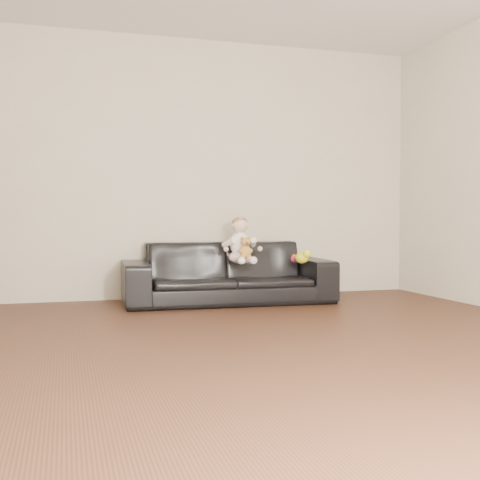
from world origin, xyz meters
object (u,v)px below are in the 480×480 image
object	(u,v)px
toy_rattle	(294,259)
toy_green	(302,258)
sofa	(228,272)
toy_blue_disc	(299,261)
teddy_bear	(246,248)
baby	(240,243)

from	to	relation	value
toy_rattle	toy_green	bearing A→B (deg)	-85.00
sofa	toy_rattle	size ratio (longest dim) A/B	28.99
toy_green	toy_blue_disc	size ratio (longest dim) A/B	1.42
toy_rattle	toy_blue_disc	distance (m)	0.06
toy_green	toy_rattle	xyz separation A→B (m)	(-0.01, 0.16, -0.02)
teddy_bear	toy_rattle	distance (m)	0.56
baby	toy_green	size ratio (longest dim) A/B	2.80
teddy_bear	toy_blue_disc	size ratio (longest dim) A/B	1.81
baby	teddy_bear	distance (m)	0.14
sofa	baby	bearing A→B (deg)	-46.76
baby	toy_blue_disc	distance (m)	0.62
baby	toy_green	bearing A→B (deg)	-21.79
sofa	teddy_bear	xyz separation A→B (m)	(0.10, -0.24, 0.24)
sofa	baby	world-z (taller)	baby
toy_green	toy_blue_disc	distance (m)	0.17
sofa	baby	size ratio (longest dim) A/B	4.49
sofa	toy_blue_disc	distance (m)	0.70
toy_green	toy_rattle	size ratio (longest dim) A/B	2.30
sofa	toy_rattle	world-z (taller)	sofa
toy_rattle	sofa	bearing A→B (deg)	170.88
sofa	teddy_bear	size ratio (longest dim) A/B	9.88
teddy_bear	toy_rattle	bearing A→B (deg)	-3.04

